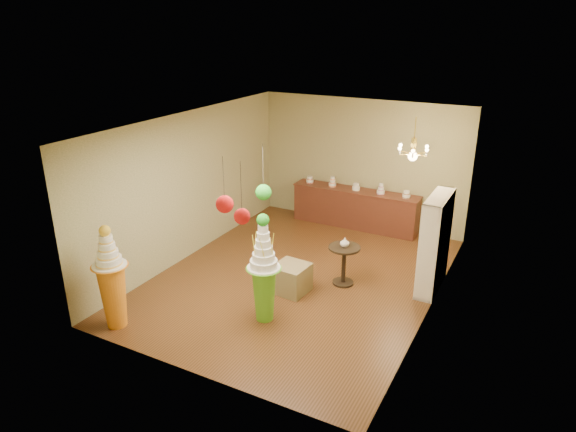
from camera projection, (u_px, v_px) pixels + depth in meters
The scene contains 17 objects.
floor at pixel (299, 277), 9.92m from camera, with size 6.50×6.50×0.00m, color #563117.
ceiling at pixel (300, 123), 8.84m from camera, with size 6.50×6.50×0.00m, color white.
wall_back at pixel (361, 163), 12.06m from camera, with size 5.00×0.04×3.00m, color tan.
wall_front at pixel (188, 279), 6.70m from camera, with size 5.00×0.04×3.00m, color tan.
wall_left at pixel (190, 185), 10.47m from camera, with size 0.04×6.50×3.00m, color tan.
wall_right at pixel (438, 229), 8.29m from camera, with size 0.04×6.50×3.00m, color tan.
pedestal_green at pixel (264, 279), 8.30m from camera, with size 0.67×0.67×1.87m.
pedestal_orange at pixel (113, 287), 8.14m from camera, with size 0.54×0.54×1.76m.
burlap_riser at pixel (291, 278), 9.33m from camera, with size 0.58×0.58×0.53m, color olive.
sideboard at pixel (355, 208), 12.20m from camera, with size 3.04×0.54×1.16m.
shelving_unit at pixel (435, 243), 9.24m from camera, with size 0.33×1.20×1.80m.
round_table at pixel (344, 260), 9.53m from camera, with size 0.76×0.76×0.76m.
vase at pixel (345, 242), 9.40m from camera, with size 0.17×0.17×0.18m, color white.
pom_red_left at pixel (225, 204), 6.95m from camera, with size 0.24×0.24×0.79m.
pom_green_mid at pixel (263, 192), 7.66m from camera, with size 0.24×0.24×0.86m.
pom_red_right at pixel (242, 216), 6.73m from camera, with size 0.22×0.22×0.85m.
chandelier at pixel (413, 154), 9.67m from camera, with size 0.80×0.80×0.85m.
Camera 1 is at (3.93, -7.91, 4.69)m, focal length 32.00 mm.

